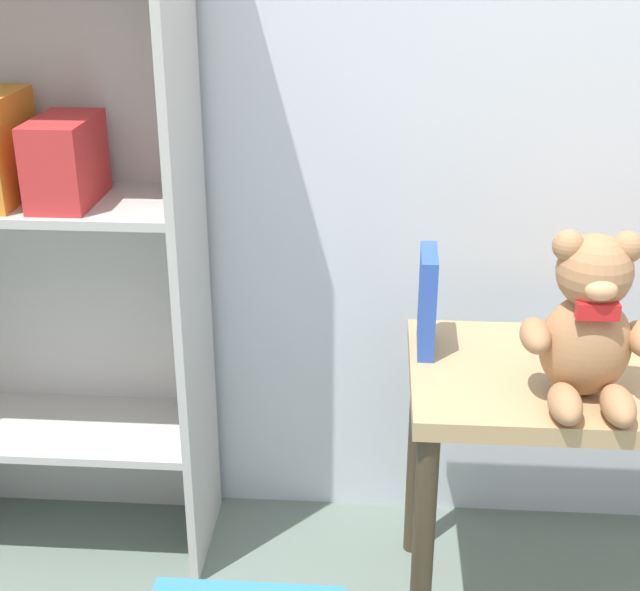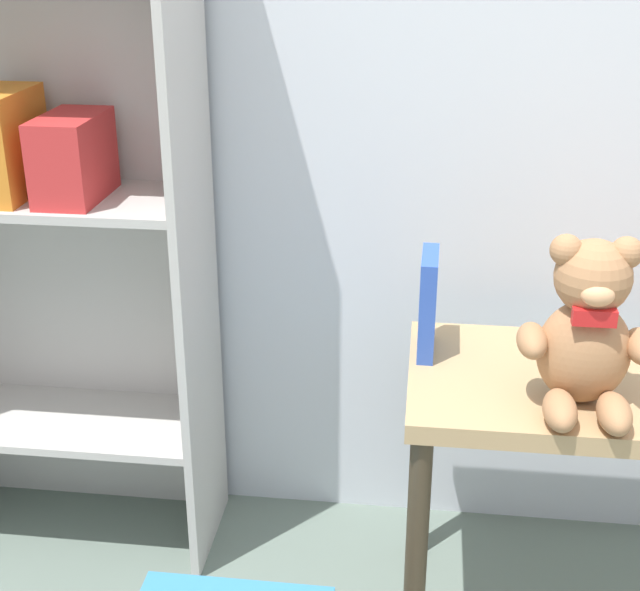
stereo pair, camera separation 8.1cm
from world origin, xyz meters
The scene contains 5 objects.
bookshelf_side centered at (-0.94, 1.18, 0.91)m, with size 0.62×0.29×1.62m.
display_table centered at (0.13, 0.97, 0.47)m, with size 0.65×0.41×0.56m.
teddy_bear centered at (0.10, 0.88, 0.70)m, with size 0.23×0.21×0.30m.
book_standing_blue centered at (-0.16, 1.05, 0.66)m, with size 0.03×0.13×0.20m, color #2D51B7.
book_standing_teal centered at (0.13, 1.05, 0.67)m, with size 0.02×0.11×0.21m, color teal.
Camera 2 is at (-0.18, -0.51, 1.34)m, focal length 50.00 mm.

